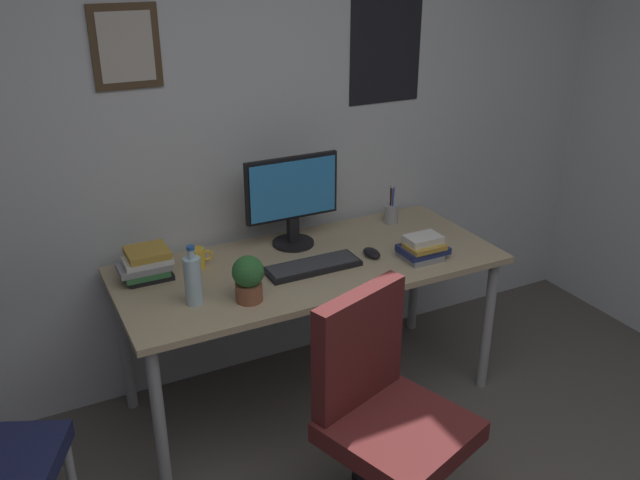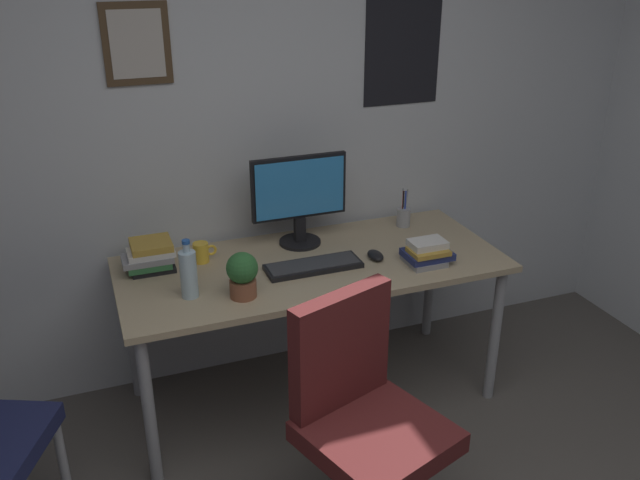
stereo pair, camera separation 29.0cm
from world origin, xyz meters
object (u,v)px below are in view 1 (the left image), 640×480
(coffee_mug_near, at_px, (198,258))
(book_stack_left, at_px, (146,265))
(potted_plant, at_px, (248,277))
(monitor, at_px, (292,197))
(water_bottle, at_px, (193,280))
(computer_mouse, at_px, (372,253))
(book_stack_right, at_px, (423,248))
(pen_cup, at_px, (391,213))
(keyboard, at_px, (313,266))
(office_chair, at_px, (383,407))

(coffee_mug_near, relative_size, book_stack_left, 0.48)
(coffee_mug_near, xyz_separation_m, potted_plant, (0.09, -0.39, 0.06))
(monitor, bearing_deg, water_bottle, -149.65)
(book_stack_left, bearing_deg, computer_mouse, -13.89)
(computer_mouse, xyz_separation_m, book_stack_right, (0.20, -0.12, 0.03))
(monitor, distance_m, water_bottle, 0.70)
(monitor, bearing_deg, book_stack_left, -176.11)
(potted_plant, height_order, book_stack_left, potted_plant)
(computer_mouse, height_order, pen_cup, pen_cup)
(pen_cup, bearing_deg, book_stack_left, -176.97)
(keyboard, xyz_separation_m, computer_mouse, (0.30, -0.01, 0.01))
(keyboard, xyz_separation_m, book_stack_left, (-0.68, 0.23, 0.06))
(book_stack_left, xyz_separation_m, book_stack_right, (1.17, -0.36, -0.02))
(monitor, relative_size, computer_mouse, 4.18)
(monitor, height_order, coffee_mug_near, monitor)
(coffee_mug_near, xyz_separation_m, pen_cup, (1.05, 0.06, 0.01))
(coffee_mug_near, distance_m, book_stack_right, 1.02)
(water_bottle, distance_m, pen_cup, 1.22)
(computer_mouse, bearing_deg, office_chair, -117.67)
(monitor, relative_size, potted_plant, 2.36)
(computer_mouse, bearing_deg, coffee_mug_near, 161.39)
(monitor, relative_size, coffee_mug_near, 4.24)
(potted_plant, bearing_deg, computer_mouse, 11.53)
(computer_mouse, bearing_deg, potted_plant, -168.47)
(computer_mouse, height_order, water_bottle, water_bottle)
(water_bottle, height_order, pen_cup, water_bottle)
(keyboard, distance_m, potted_plant, 0.40)
(keyboard, relative_size, book_stack_right, 2.08)
(computer_mouse, distance_m, book_stack_left, 1.01)
(office_chair, relative_size, coffee_mug_near, 8.75)
(coffee_mug_near, bearing_deg, monitor, 4.50)
(office_chair, distance_m, pen_cup, 1.28)
(keyboard, distance_m, water_bottle, 0.57)
(book_stack_right, bearing_deg, water_bottle, 176.57)
(office_chair, height_order, potted_plant, office_chair)
(coffee_mug_near, bearing_deg, book_stack_right, -21.53)
(computer_mouse, bearing_deg, water_bottle, -176.17)
(potted_plant, xyz_separation_m, book_stack_left, (-0.32, 0.38, -0.04))
(water_bottle, xyz_separation_m, coffee_mug_near, (0.11, 0.31, -0.06))
(water_bottle, distance_m, potted_plant, 0.22)
(office_chair, distance_m, book_stack_right, 0.89)
(coffee_mug_near, bearing_deg, potted_plant, -76.64)
(office_chair, bearing_deg, keyboard, 83.30)
(water_bottle, relative_size, book_stack_right, 1.22)
(office_chair, height_order, book_stack_left, office_chair)
(monitor, xyz_separation_m, pen_cup, (0.57, 0.02, -0.19))
(water_bottle, bearing_deg, book_stack_left, 111.40)
(potted_plant, bearing_deg, office_chair, -66.00)
(office_chair, xyz_separation_m, potted_plant, (-0.27, 0.61, 0.31))
(water_bottle, bearing_deg, monitor, 30.35)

